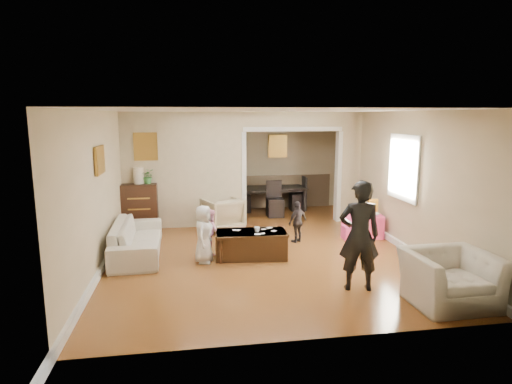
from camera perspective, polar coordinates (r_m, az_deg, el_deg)
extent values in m
plane|color=#935426|center=(8.30, 0.22, -7.40)|extent=(7.00, 7.00, 0.00)
cube|color=beige|center=(9.68, -9.56, 2.90)|extent=(2.75, 0.18, 2.60)
cube|color=beige|center=(10.37, 12.25, 3.30)|extent=(0.55, 0.18, 2.60)
cube|color=beige|center=(9.89, 4.94, 9.70)|extent=(2.22, 0.18, 0.35)
cube|color=white|center=(8.46, 19.28, 3.13)|extent=(0.03, 0.95, 1.10)
cube|color=brown|center=(9.57, -14.63, 5.94)|extent=(0.45, 0.03, 0.55)
cube|color=brown|center=(7.38, -20.28, 4.05)|extent=(0.03, 0.55, 0.40)
cube|color=brown|center=(11.52, 2.93, 6.19)|extent=(0.45, 0.03, 0.55)
imported|color=beige|center=(8.07, -15.72, -6.05)|extent=(0.89, 2.11, 0.61)
imported|color=#C4AE88|center=(9.46, -4.54, -2.96)|extent=(1.01, 1.03, 0.72)
imported|color=beige|center=(6.38, 24.57, -10.53)|extent=(1.11, 0.98, 0.71)
cube|color=#361B10|center=(9.69, -15.31, -1.98)|extent=(0.76, 0.43, 1.05)
cylinder|color=beige|center=(9.57, -15.51, 2.14)|extent=(0.22, 0.22, 0.36)
imported|color=#3B7634|center=(9.55, -14.31, 2.08)|extent=(0.29, 0.25, 0.33)
cube|color=#352011|center=(7.67, -0.66, -7.04)|extent=(1.31, 0.76, 0.47)
imported|color=white|center=(7.56, 0.15, -5.07)|extent=(0.11, 0.11, 0.10)
cube|color=#FF4385|center=(9.21, 14.90, -4.39)|extent=(0.53, 0.53, 0.48)
cube|color=yellow|center=(9.26, 15.45, -1.85)|extent=(0.20, 0.08, 0.30)
cylinder|color=#29CEC8|center=(9.06, 14.53, -2.78)|extent=(0.08, 0.08, 0.08)
cube|color=red|center=(9.21, 14.00, -2.64)|extent=(0.09, 0.08, 0.05)
imported|color=white|center=(9.06, 15.58, -2.91)|extent=(0.24, 0.24, 0.05)
imported|color=black|center=(11.29, 1.94, -0.96)|extent=(1.90, 1.16, 0.64)
imported|color=black|center=(6.30, 13.72, -5.74)|extent=(0.65, 0.48, 1.62)
imported|color=silver|center=(7.38, -7.06, -5.64)|extent=(0.44, 0.56, 1.01)
imported|color=pink|center=(7.85, -6.06, -5.32)|extent=(0.40, 0.47, 0.83)
imported|color=black|center=(8.53, 5.62, -4.01)|extent=(0.52, 0.45, 0.84)
cube|color=white|center=(7.44, 0.24, -5.70)|extent=(0.13, 0.11, 0.00)
cube|color=white|center=(7.70, -2.44, -5.16)|extent=(0.11, 0.12, 0.00)
cube|color=white|center=(7.48, 0.94, -5.60)|extent=(0.08, 0.09, 0.00)
cube|color=white|center=(7.75, 1.04, -5.04)|extent=(0.09, 0.08, 0.00)
cube|color=white|center=(7.65, 2.41, -5.26)|extent=(0.12, 0.12, 0.00)
cube|color=white|center=(7.71, -2.91, -5.13)|extent=(0.09, 0.10, 0.00)
cube|color=white|center=(7.85, 1.80, -4.84)|extent=(0.13, 0.12, 0.00)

